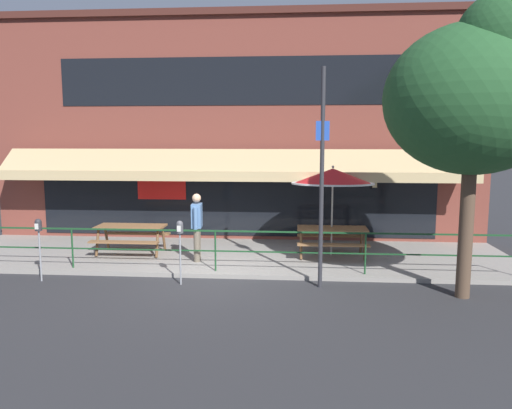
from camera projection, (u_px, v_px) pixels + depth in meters
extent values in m
plane|color=#2D2D30|center=(214.00, 279.00, 11.40)|extent=(120.00, 120.00, 0.00)
cube|color=gray|center=(226.00, 256.00, 13.36)|extent=(15.00, 4.00, 0.10)
cube|color=brown|center=(235.00, 132.00, 15.13)|extent=(15.00, 0.50, 6.72)
cube|color=black|center=(234.00, 81.00, 14.68)|extent=(10.50, 0.02, 1.40)
cube|color=#46211B|center=(234.00, 13.00, 14.60)|extent=(15.00, 0.62, 0.20)
cube|color=black|center=(235.00, 198.00, 15.15)|extent=(12.00, 0.02, 2.30)
cube|color=red|center=(162.00, 188.00, 15.27)|extent=(1.50, 0.02, 0.70)
cube|color=tan|center=(232.00, 161.00, 14.46)|extent=(13.80, 0.92, 0.70)
cube|color=tan|center=(230.00, 177.00, 14.01)|extent=(13.80, 0.08, 0.28)
cube|color=black|center=(374.00, 177.00, 14.60)|extent=(0.04, 0.28, 0.04)
cube|color=black|center=(374.00, 184.00, 14.49)|extent=(0.18, 0.18, 0.28)
cube|color=beige|center=(374.00, 184.00, 14.49)|extent=(0.13, 0.19, 0.20)
cylinder|color=#194723|center=(72.00, 248.00, 11.89)|extent=(0.04, 0.04, 0.95)
cylinder|color=#194723|center=(215.00, 251.00, 11.61)|extent=(0.04, 0.04, 0.95)
cylinder|color=#194723|center=(365.00, 254.00, 11.34)|extent=(0.04, 0.04, 0.95)
cube|color=#194723|center=(215.00, 231.00, 11.55)|extent=(13.80, 0.04, 0.04)
cube|color=#194723|center=(215.00, 251.00, 11.61)|extent=(13.80, 0.03, 0.03)
cube|color=brown|center=(131.00, 227.00, 13.27)|extent=(1.80, 0.80, 0.05)
cube|color=brown|center=(124.00, 242.00, 12.74)|extent=(1.80, 0.26, 0.04)
cube|color=brown|center=(138.00, 233.00, 13.89)|extent=(1.80, 0.26, 0.04)
cylinder|color=brown|center=(157.00, 243.00, 12.94)|extent=(0.07, 0.30, 0.73)
cylinder|color=brown|center=(164.00, 238.00, 13.57)|extent=(0.07, 0.30, 0.73)
cylinder|color=brown|center=(97.00, 242.00, 13.07)|extent=(0.07, 0.30, 0.73)
cylinder|color=brown|center=(107.00, 237.00, 13.70)|extent=(0.07, 0.30, 0.73)
cube|color=brown|center=(332.00, 229.00, 12.95)|extent=(1.80, 0.80, 0.05)
cube|color=brown|center=(334.00, 245.00, 12.42)|extent=(1.80, 0.26, 0.04)
cube|color=brown|center=(330.00, 236.00, 13.56)|extent=(1.80, 0.26, 0.04)
cylinder|color=brown|center=(365.00, 246.00, 12.62)|extent=(0.07, 0.30, 0.73)
cylinder|color=brown|center=(361.00, 241.00, 13.25)|extent=(0.07, 0.30, 0.73)
cylinder|color=brown|center=(301.00, 245.00, 12.75)|extent=(0.07, 0.30, 0.73)
cylinder|color=brown|center=(301.00, 240.00, 13.38)|extent=(0.07, 0.30, 0.73)
cylinder|color=#B7B2A8|center=(332.00, 212.00, 13.05)|extent=(0.04, 0.04, 2.30)
cone|color=red|center=(333.00, 176.00, 12.92)|extent=(2.10, 2.11, 0.48)
cylinder|color=white|center=(333.00, 183.00, 12.94)|extent=(2.14, 2.14, 0.12)
sphere|color=#B7B2A8|center=(333.00, 167.00, 12.89)|extent=(0.07, 0.07, 0.07)
cylinder|color=#665B4C|center=(197.00, 245.00, 12.46)|extent=(0.15, 0.15, 0.86)
cylinder|color=#665B4C|center=(198.00, 243.00, 12.66)|extent=(0.15, 0.15, 0.86)
cube|color=#4C709E|center=(197.00, 216.00, 12.46)|extent=(0.27, 0.42, 0.60)
cylinder|color=#4C709E|center=(195.00, 218.00, 12.20)|extent=(0.10, 0.10, 0.54)
cylinder|color=#4C709E|center=(198.00, 215.00, 12.72)|extent=(0.10, 0.10, 0.54)
sphere|color=tan|center=(196.00, 198.00, 12.40)|extent=(0.22, 0.22, 0.22)
cylinder|color=gray|center=(40.00, 256.00, 11.12)|extent=(0.04, 0.04, 1.15)
cylinder|color=#2D2D33|center=(38.00, 226.00, 11.03)|extent=(0.15, 0.15, 0.20)
sphere|color=#2D2D33|center=(38.00, 222.00, 11.02)|extent=(0.14, 0.14, 0.14)
cube|color=silver|center=(36.00, 227.00, 10.95)|extent=(0.08, 0.01, 0.13)
cylinder|color=gray|center=(180.00, 259.00, 10.86)|extent=(0.04, 0.04, 1.15)
cylinder|color=#4C4C51|center=(180.00, 229.00, 10.77)|extent=(0.15, 0.15, 0.20)
sphere|color=#4C4C51|center=(180.00, 224.00, 10.75)|extent=(0.14, 0.14, 0.14)
cube|color=silver|center=(179.00, 229.00, 10.69)|extent=(0.08, 0.01, 0.13)
cylinder|color=#2D2D33|center=(322.00, 180.00, 10.44)|extent=(0.09, 0.09, 4.64)
cube|color=blue|center=(323.00, 131.00, 10.28)|extent=(0.28, 0.02, 0.40)
cylinder|color=brown|center=(466.00, 229.00, 9.90)|extent=(0.28, 0.28, 2.82)
ellipsoid|color=#235128|center=(474.00, 99.00, 9.55)|extent=(3.42, 3.08, 2.91)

